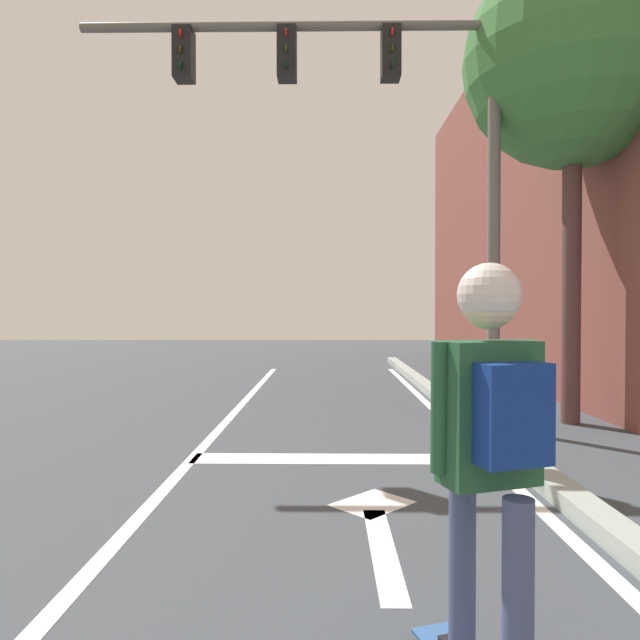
{
  "coord_description": "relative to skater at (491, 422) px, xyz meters",
  "views": [
    {
      "loc": [
        1.36,
        1.59,
        1.5
      ],
      "look_at": [
        1.28,
        7.15,
        1.41
      ],
      "focal_mm": 31.82,
      "sensor_mm": 36.0,
      "label": 1
    }
  ],
  "objects": [
    {
      "name": "lane_line_center",
      "position": [
        -1.98,
        2.28,
        -1.08
      ],
      "size": [
        0.12,
        20.0,
        0.01
      ],
      "primitive_type": "cube",
      "color": "silver",
      "rests_on": "ground"
    },
    {
      "name": "lane_line_curbside",
      "position": [
        0.99,
        2.28,
        -1.08
      ],
      "size": [
        0.12,
        20.0,
        0.01
      ],
      "primitive_type": "cube",
      "color": "silver",
      "rests_on": "ground"
    },
    {
      "name": "stop_bar",
      "position": [
        -0.42,
        3.58,
        -1.08
      ],
      "size": [
        3.12,
        0.4,
        0.01
      ],
      "primitive_type": "cube",
      "color": "silver",
      "rests_on": "ground"
    },
    {
      "name": "lane_arrow_stem",
      "position": [
        -0.27,
        1.4,
        -1.08
      ],
      "size": [
        0.16,
        1.4,
        0.01
      ],
      "primitive_type": "cube",
      "color": "silver",
      "rests_on": "ground"
    },
    {
      "name": "lane_arrow_head",
      "position": [
        -0.27,
        2.25,
        -1.08
      ],
      "size": [
        0.71,
        0.71,
        0.01
      ],
      "primitive_type": "cube",
      "rotation": [
        0.0,
        0.0,
        0.79
      ],
      "color": "silver",
      "rests_on": "ground"
    },
    {
      "name": "curb_strip",
      "position": [
        1.24,
        2.28,
        -1.02
      ],
      "size": [
        0.24,
        24.0,
        0.14
      ],
      "primitive_type": "cube",
      "color": "#95A29B",
      "rests_on": "ground"
    },
    {
      "name": "skater",
      "position": [
        0.0,
        0.0,
        0.0
      ],
      "size": [
        0.43,
        0.6,
        1.61
      ],
      "color": "#414C73",
      "rests_on": "skateboard"
    },
    {
      "name": "traffic_signal_mast",
      "position": [
        -0.06,
        5.07,
        2.92
      ],
      "size": [
        5.31,
        0.34,
        5.52
      ],
      "color": "#625D56",
      "rests_on": "ground"
    },
    {
      "name": "roadside_tree",
      "position": [
        2.62,
        5.43,
        3.7
      ],
      "size": [
        2.85,
        2.85,
        6.24
      ],
      "color": "brown",
      "rests_on": "ground"
    }
  ]
}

